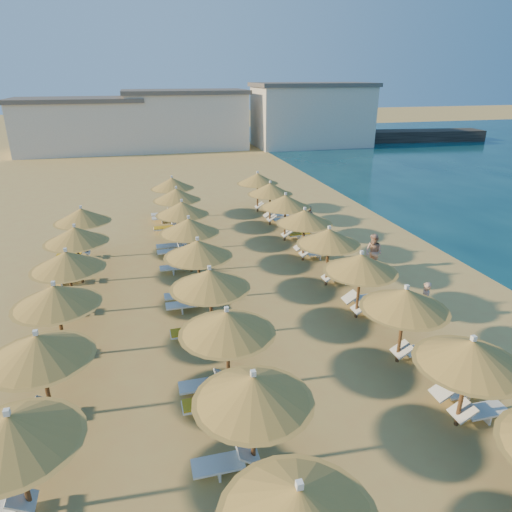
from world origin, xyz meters
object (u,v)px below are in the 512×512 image
object	(u,v)px
beachgoer_a	(424,302)
beachgoer_c	(308,220)
parasol_row_east	(344,250)
beachgoer_b	(373,253)
jetty	(382,136)
parasol_row_west	(203,264)

from	to	relation	value
beachgoer_a	beachgoer_c	distance (m)	11.09
beachgoer_a	beachgoer_c	xyz separation A→B (m)	(-0.67, 11.07, 0.07)
parasol_row_east	beachgoer_c	bearing A→B (deg)	78.69
beachgoer_a	beachgoer_c	bearing A→B (deg)	-157.65
beachgoer_b	beachgoer_c	world-z (taller)	beachgoer_b
beachgoer_a	beachgoer_c	world-z (taller)	beachgoer_c
parasol_row_east	beachgoer_c	size ratio (longest dim) A/B	16.82
beachgoer_b	beachgoer_c	distance (m)	6.06
jetty	parasol_row_east	world-z (taller)	parasol_row_east
beachgoer_b	parasol_row_east	bearing A→B (deg)	-71.47
parasol_row_west	beachgoer_b	bearing A→B (deg)	16.30
beachgoer_b	beachgoer_a	distance (m)	5.16
parasol_row_east	beachgoer_b	size ratio (longest dim) A/B	16.44
parasol_row_west	parasol_row_east	bearing A→B (deg)	0.00
parasol_row_east	parasol_row_west	xyz separation A→B (m)	(-5.92, 0.00, 0.00)
jetty	beachgoer_c	xyz separation A→B (m)	(-24.96, -36.22, 0.18)
jetty	beachgoer_a	world-z (taller)	beachgoer_a
jetty	beachgoer_a	bearing A→B (deg)	-110.06
jetty	parasol_row_east	xyz separation A→B (m)	(-26.66, -44.74, 1.60)
jetty	beachgoer_c	size ratio (longest dim) A/B	16.10
parasol_row_east	beachgoer_a	size ratio (longest dim) A/B	18.29
parasol_row_west	beachgoer_b	xyz separation A→B (m)	(8.82, 2.58, -1.40)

